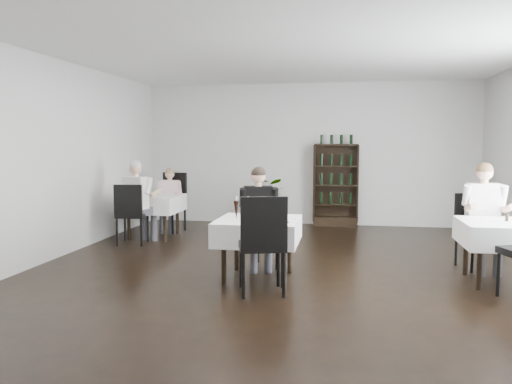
# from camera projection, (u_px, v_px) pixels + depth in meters

# --- Properties ---
(room_shell) EXTENTS (9.00, 9.00, 9.00)m
(room_shell) POSITION_uv_depth(u_px,v_px,m) (282.00, 162.00, 6.21)
(room_shell) COLOR black
(room_shell) RESTS_ON ground
(wine_shelf) EXTENTS (0.90, 0.28, 1.75)m
(wine_shelf) POSITION_uv_depth(u_px,v_px,m) (336.00, 186.00, 10.40)
(wine_shelf) COLOR black
(wine_shelf) RESTS_ON ground
(main_table) EXTENTS (1.03, 1.03, 0.77)m
(main_table) POSITION_uv_depth(u_px,v_px,m) (258.00, 231.00, 6.35)
(main_table) COLOR black
(main_table) RESTS_ON ground
(left_table) EXTENTS (0.98, 0.98, 0.77)m
(left_table) POSITION_uv_depth(u_px,v_px,m) (153.00, 204.00, 9.22)
(left_table) COLOR black
(left_table) RESTS_ON ground
(right_table) EXTENTS (0.98, 0.98, 0.77)m
(right_table) POSITION_uv_depth(u_px,v_px,m) (503.00, 234.00, 6.13)
(right_table) COLOR black
(right_table) RESTS_ON ground
(potted_tree) EXTENTS (1.02, 0.92, 1.02)m
(potted_tree) POSITION_uv_depth(u_px,v_px,m) (263.00, 201.00, 10.54)
(potted_tree) COLOR #235F20
(potted_tree) RESTS_ON ground
(main_chair_far) EXTENTS (0.45, 0.45, 0.90)m
(main_chair_far) POSITION_uv_depth(u_px,v_px,m) (269.00, 229.00, 7.08)
(main_chair_far) COLOR black
(main_chair_far) RESTS_ON ground
(main_chair_near) EXTENTS (0.64, 0.65, 1.15)m
(main_chair_near) POSITION_uv_depth(u_px,v_px,m) (263.00, 238.00, 5.65)
(main_chair_near) COLOR black
(main_chair_near) RESTS_ON ground
(left_chair_far) EXTENTS (0.63, 0.63, 1.15)m
(left_chair_far) POSITION_uv_depth(u_px,v_px,m) (171.00, 198.00, 9.84)
(left_chair_far) COLOR black
(left_chair_far) RESTS_ON ground
(left_chair_near) EXTENTS (0.53, 0.53, 1.05)m
(left_chair_near) POSITION_uv_depth(u_px,v_px,m) (131.00, 210.00, 8.48)
(left_chair_near) COLOR black
(left_chair_near) RESTS_ON ground
(right_chair_far) EXTENTS (0.59, 0.60, 1.03)m
(right_chair_far) POSITION_uv_depth(u_px,v_px,m) (475.00, 226.00, 6.94)
(right_chair_far) COLOR black
(right_chair_far) RESTS_ON ground
(diner_main) EXTENTS (0.59, 0.63, 1.41)m
(diner_main) POSITION_uv_depth(u_px,v_px,m) (259.00, 210.00, 6.87)
(diner_main) COLOR #45454D
(diner_main) RESTS_ON ground
(diner_left_far) EXTENTS (0.49, 0.50, 1.25)m
(diner_left_far) POSITION_uv_depth(u_px,v_px,m) (169.00, 195.00, 9.74)
(diner_left_far) COLOR #45454D
(diner_left_far) RESTS_ON ground
(diner_left_near) EXTENTS (0.60, 0.64, 1.44)m
(diner_left_near) POSITION_uv_depth(u_px,v_px,m) (139.00, 195.00, 8.60)
(diner_left_near) COLOR #45454D
(diner_left_near) RESTS_ON ground
(diner_right_far) EXTENTS (0.56, 0.56, 1.47)m
(diner_right_far) POSITION_uv_depth(u_px,v_px,m) (485.00, 209.00, 6.70)
(diner_right_far) COLOR #45454D
(diner_right_far) RESTS_ON ground
(plate_far) EXTENTS (0.35, 0.35, 0.08)m
(plate_far) POSITION_uv_depth(u_px,v_px,m) (259.00, 215.00, 6.55)
(plate_far) COLOR white
(plate_far) RESTS_ON main_table
(plate_near) EXTENTS (0.24, 0.24, 0.07)m
(plate_near) POSITION_uv_depth(u_px,v_px,m) (261.00, 220.00, 6.19)
(plate_near) COLOR white
(plate_near) RESTS_ON main_table
(pilsner_dark) EXTENTS (0.07, 0.07, 0.29)m
(pilsner_dark) POSITION_uv_depth(u_px,v_px,m) (236.00, 210.00, 6.31)
(pilsner_dark) COLOR black
(pilsner_dark) RESTS_ON main_table
(pilsner_lager) EXTENTS (0.06, 0.06, 0.26)m
(pilsner_lager) POSITION_uv_depth(u_px,v_px,m) (248.00, 210.00, 6.42)
(pilsner_lager) COLOR gold
(pilsner_lager) RESTS_ON main_table
(coke_bottle) EXTENTS (0.07, 0.07, 0.29)m
(coke_bottle) POSITION_uv_depth(u_px,v_px,m) (248.00, 210.00, 6.38)
(coke_bottle) COLOR silver
(coke_bottle) RESTS_ON main_table
(napkin_cutlery) EXTENTS (0.19, 0.17, 0.02)m
(napkin_cutlery) POSITION_uv_depth(u_px,v_px,m) (282.00, 222.00, 6.08)
(napkin_cutlery) COLOR black
(napkin_cutlery) RESTS_ON main_table
(pepper_mill) EXTENTS (0.05, 0.05, 0.09)m
(pepper_mill) POSITION_uv_depth(u_px,v_px,m) (507.00, 217.00, 6.16)
(pepper_mill) COLOR black
(pepper_mill) RESTS_ON right_table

